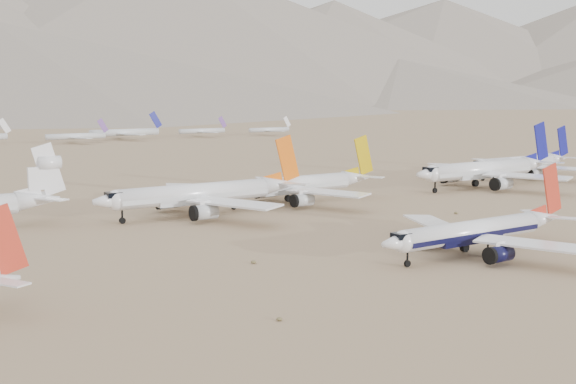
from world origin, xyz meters
name	(u,v)px	position (x,y,z in m)	size (l,w,h in m)	color
ground	(436,257)	(0.00, 0.00, 0.00)	(7000.00, 7000.00, 0.00)	#83694C
main_airliner	(479,231)	(8.36, -2.48, 4.39)	(45.22, 44.17, 15.96)	white
row2_navy_widebody	(486,170)	(83.14, 60.63, 5.64)	(56.78, 55.53, 20.20)	white
row2_gold_tail	(297,185)	(15.33, 67.47, 4.97)	(49.89, 48.79, 17.76)	white
row2_orange_tail	(203,194)	(-14.52, 64.43, 5.30)	(52.98, 51.83, 18.90)	white
row2_blue_far	(521,163)	(115.52, 72.97, 4.92)	(49.72, 48.61, 17.67)	white
foothills	(207,71)	(526.68, 1100.00, 67.15)	(4637.50, 1395.00, 155.00)	slate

